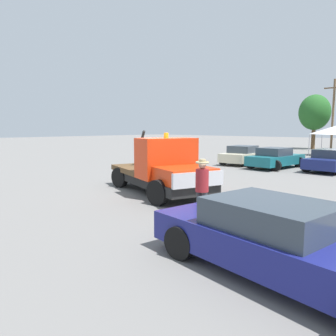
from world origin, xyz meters
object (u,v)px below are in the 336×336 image
Objects in this scene: canopy_tent_white at (335,130)px; parked_car_cream at (244,155)px; parked_car_navy at (333,160)px; tree_center at (315,113)px; person_near_truck at (202,184)px; parked_car_teal at (275,158)px; utility_pole at (333,113)px; foreground_car at (280,241)px; tow_truck at (163,170)px.

parked_car_cream is at bearing -102.25° from canopy_tent_white.
parked_car_navy is 22.51m from tree_center.
tree_center is at bearing 16.51° from person_near_truck.
canopy_tent_white is 0.52× the size of tree_center.
parked_car_navy is at bearing -68.48° from parked_car_teal.
canopy_tent_white is 7.60m from utility_pole.
foreground_car and parked_car_teal have the same top height.
utility_pole is at bearing 108.93° from canopy_tent_white.
utility_pole reaches higher than person_near_truck.
foreground_car is 1.10× the size of parked_car_navy.
foreground_car is at bearing -75.25° from canopy_tent_white.
tree_center is (-5.22, 21.48, 3.79)m from parked_car_teal.
utility_pole is (-2.56, 19.64, 3.62)m from parked_car_teal.
canopy_tent_white reaches higher than parked_car_navy.
tree_center is at bearing 145.32° from utility_pole.
parked_car_navy is (2.70, 12.02, -0.30)m from tow_truck.
parked_car_cream is at bearing -83.24° from tree_center.
parked_car_cream is at bearing 79.92° from parked_car_teal.
tow_truck reaches higher than parked_car_navy.
parked_car_cream and parked_car_navy have the same top height.
tree_center is (-12.29, 36.32, 3.79)m from foreground_car.
parked_car_navy is (5.98, 0.22, 0.00)m from parked_car_cream.
tow_truck reaches higher than foreground_car.
tree_center is (-5.05, 8.81, 2.05)m from canopy_tent_white.
foreground_car is 16.44m from parked_car_teal.
tow_truck is 0.93× the size of tree_center.
parked_car_cream is (-9.83, 15.58, -0.00)m from foreground_car.
person_near_truck is at bearing -75.21° from tree_center.
canopy_tent_white is (-3.39, 11.71, 1.74)m from parked_car_navy.
canopy_tent_white reaches higher than person_near_truck.
utility_pole reaches higher than parked_car_cream.
parked_car_navy is 0.74× the size of tree_center.
parked_car_cream is at bearing 95.02° from parked_car_navy.
parked_car_cream is 12.33m from canopy_tent_white.
parked_car_teal is at bearing -76.34° from tree_center.
canopy_tent_white reaches higher than parked_car_teal.
canopy_tent_white is (-4.03, 25.58, 1.36)m from person_near_truck.
canopy_tent_white reaches higher than tow_truck.
person_near_truck is at bearing -158.42° from parked_car_teal.
parked_car_teal is at bearing 109.52° from parked_car_navy.
canopy_tent_white is at bearing -71.07° from utility_pole.
foreground_car is at bearing -71.31° from tree_center.
foreground_car is 0.81× the size of tree_center.
tow_truck reaches higher than person_near_truck.
parked_car_navy is at bearing -72.81° from utility_pole.
parked_car_teal is at bearing 18.36° from person_near_truck.
utility_pole reaches higher than tow_truck.
utility_pole reaches higher than foreground_car.
utility_pole is (-9.63, 34.48, 3.61)m from foreground_car.
tree_center reaches higher than parked_car_cream.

